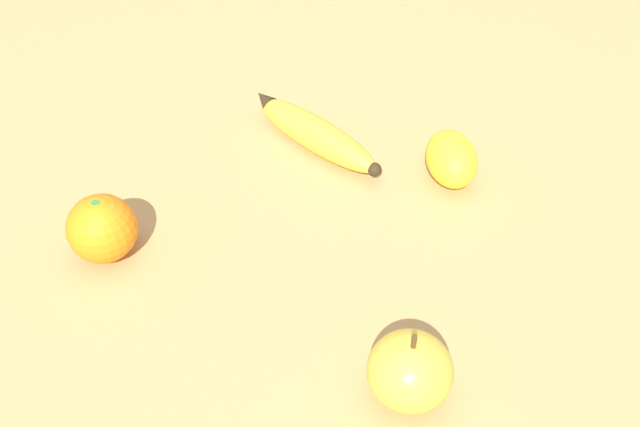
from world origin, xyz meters
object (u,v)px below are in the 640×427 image
(banana, at_px, (315,133))
(orange, at_px, (102,229))
(apple, at_px, (410,371))
(lemon, at_px, (451,158))

(banana, distance_m, orange, 0.27)
(orange, relative_size, apple, 0.89)
(apple, distance_m, lemon, 0.29)
(orange, distance_m, apple, 0.33)
(orange, bearing_deg, banana, 1.56)
(orange, xyz_separation_m, lemon, (0.35, -0.13, -0.01))
(banana, height_order, apple, apple)
(banana, relative_size, lemon, 2.09)
(banana, relative_size, orange, 2.93)
(banana, bearing_deg, apple, 148.00)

